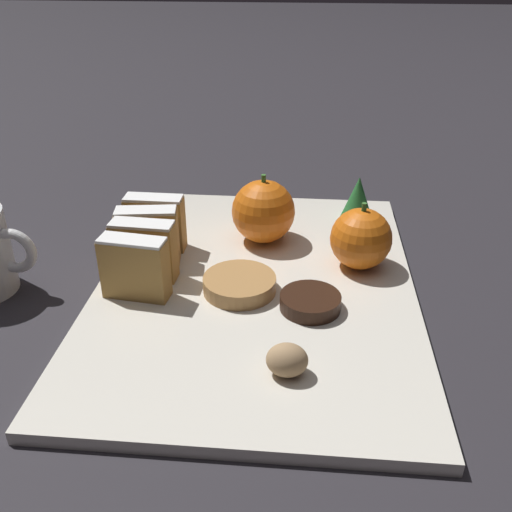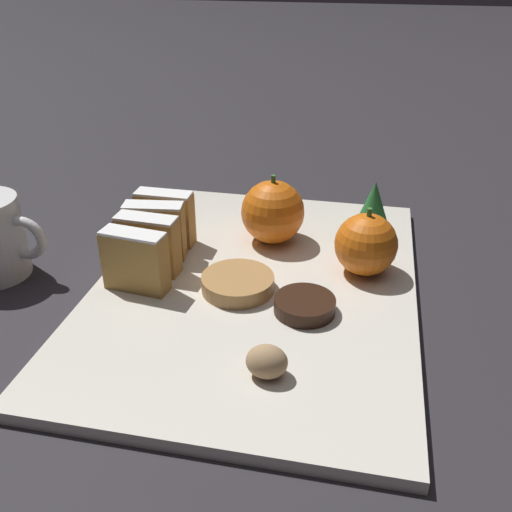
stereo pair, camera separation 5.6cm
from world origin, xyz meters
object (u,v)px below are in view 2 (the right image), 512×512
Objects in this scene: walnut at (267,362)px; orange_near at (277,212)px; orange_far at (366,244)px; chocolate_cookie at (305,305)px.

orange_near is at bearing 97.89° from walnut.
orange_far is at bearing 68.98° from walnut.
orange_near is 1.39× the size of chocolate_cookie.
walnut is (-0.07, -0.18, -0.02)m from orange_far.
walnut is 0.59× the size of chocolate_cookie.
orange_far is at bearing 59.16° from chocolate_cookie.
orange_far is 0.10m from chocolate_cookie.
orange_far reaches higher than chocolate_cookie.
orange_near reaches higher than walnut.
orange_far is (0.10, -0.05, -0.00)m from orange_near.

